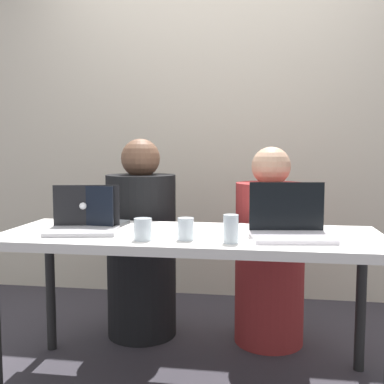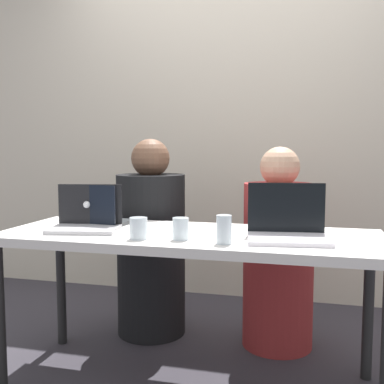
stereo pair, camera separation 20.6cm
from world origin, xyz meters
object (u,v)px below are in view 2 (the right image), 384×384
object	(u,v)px
water_glass_right	(224,231)
water_glass_left	(139,230)
laptop_front_left	(86,220)
water_glass_center	(181,230)
person_on_left	(151,248)
person_on_right	(278,259)
laptop_front_right	(287,228)
laptop_back_left	(96,216)

from	to	relation	value
water_glass_right	water_glass_left	bearing A→B (deg)	179.20
laptop_front_left	water_glass_right	xyz separation A→B (m)	(0.68, -0.15, 0.00)
laptop_front_left	water_glass_center	size ratio (longest dim) A/B	3.73
person_on_left	person_on_right	size ratio (longest dim) A/B	1.04
laptop_front_right	water_glass_right	size ratio (longest dim) A/B	3.11
person_on_right	laptop_front_left	size ratio (longest dim) A/B	3.20
water_glass_center	person_on_right	bearing A→B (deg)	62.19
laptop_front_left	laptop_front_right	distance (m)	0.92
water_glass_right	laptop_front_left	bearing A→B (deg)	167.66
person_on_left	laptop_front_right	world-z (taller)	person_on_left
person_on_right	laptop_back_left	size ratio (longest dim) A/B	3.55
person_on_right	laptop_back_left	world-z (taller)	person_on_right
person_on_left	laptop_front_right	size ratio (longest dim) A/B	3.21
water_glass_left	laptop_front_left	bearing A→B (deg)	155.51
person_on_left	water_glass_left	xyz separation A→B (m)	(0.20, -0.72, 0.24)
water_glass_right	laptop_front_right	bearing A→B (deg)	31.68
person_on_right	laptop_front_left	world-z (taller)	person_on_right
laptop_front_right	person_on_left	bearing A→B (deg)	136.73
person_on_left	water_glass_left	size ratio (longest dim) A/B	12.62
person_on_left	person_on_right	world-z (taller)	person_on_left
laptop_front_left	water_glass_left	size ratio (longest dim) A/B	3.78
water_glass_left	water_glass_center	xyz separation A→B (m)	(0.17, 0.03, 0.00)
laptop_back_left	water_glass_center	bearing A→B (deg)	159.22
person_on_left	laptop_back_left	size ratio (longest dim) A/B	3.70
laptop_front_right	water_glass_center	size ratio (longest dim) A/B	3.88
laptop_back_left	laptop_front_left	bearing A→B (deg)	103.03
water_glass_right	water_glass_center	world-z (taller)	water_glass_right
person_on_left	water_glass_right	xyz separation A→B (m)	(0.56, -0.72, 0.25)
laptop_front_left	laptop_back_left	xyz separation A→B (m)	(-0.02, 0.14, -0.00)
person_on_right	water_glass_left	distance (m)	0.94
laptop_front_left	laptop_front_right	size ratio (longest dim) A/B	0.96
laptop_front_left	water_glass_right	distance (m)	0.69
laptop_back_left	water_glass_left	size ratio (longest dim) A/B	3.41
person_on_right	laptop_back_left	bearing A→B (deg)	23.70
laptop_front_left	laptop_front_right	xyz separation A→B (m)	(0.92, 0.00, 0.00)
laptop_back_left	water_glass_left	world-z (taller)	laptop_back_left
water_glass_left	person_on_left	bearing A→B (deg)	105.56
laptop_front_left	water_glass_left	xyz separation A→B (m)	(0.31, -0.14, -0.01)
laptop_front_right	water_glass_left	distance (m)	0.62
person_on_left	water_glass_right	world-z (taller)	person_on_left
person_on_right	water_glass_right	size ratio (longest dim) A/B	9.60
water_glass_left	water_glass_right	bearing A→B (deg)	-0.80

